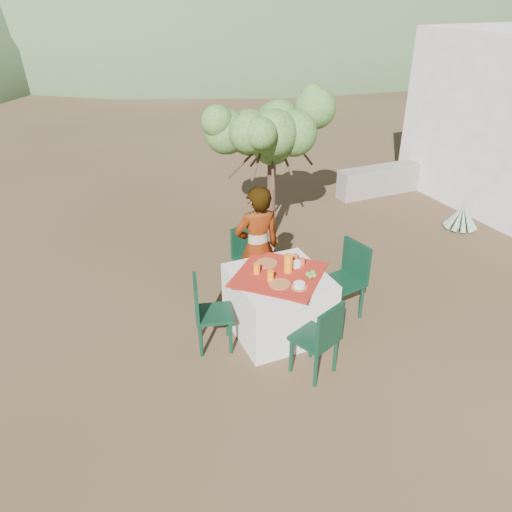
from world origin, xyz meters
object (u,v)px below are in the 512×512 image
Objects in this scene: chair_left at (207,310)px; juice_pitcher at (288,263)px; table at (278,302)px; shrub_tree at (274,137)px; agave at (462,217)px; person at (257,248)px; chair_far at (248,254)px; chair_right at (348,276)px; chair_near at (320,337)px.

chair_left is 4.05× the size of juice_pitcher.
table is 0.63× the size of shrub_tree.
agave is at bearing 18.30° from juice_pitcher.
person is (0.87, 0.59, 0.31)m from chair_left.
chair_left is 0.55× the size of person.
person reaches higher than chair_left.
chair_far is at bearing -127.24° from shrub_tree.
chair_far is 0.97× the size of chair_left.
shrub_tree is (1.92, 2.35, 1.14)m from chair_left.
person reaches higher than juice_pitcher.
chair_left is 1.05m from juice_pitcher.
chair_left is at bearing -129.32° from shrub_tree.
person is (-0.90, 0.66, 0.27)m from chair_right.
shrub_tree is 3.50m from agave.
juice_pitcher reaches higher than chair_right.
chair_right is at bearing -157.42° from chair_near.
juice_pitcher is at bearing -116.56° from chair_near.
table is at bearing -174.98° from juice_pitcher.
shrub_tree is at bearing 166.87° from chair_right.
chair_near is 3.60m from shrub_tree.
juice_pitcher is at bearing 103.30° from person.
chair_near is 0.92× the size of chair_right.
chair_far is 3.94× the size of juice_pitcher.
chair_left is at bearing -145.57° from chair_far.
shrub_tree is at bearing 68.24° from juice_pitcher.
table is at bearing -101.39° from chair_right.
chair_near is at bearing -120.61° from chair_left.
agave is at bearing -60.64° from chair_left.
agave is at bearing 17.94° from table.
chair_far is at bearing -152.65° from chair_right.
chair_right reaches higher than agave.
person is at bearing -170.33° from agave.
table is at bearing -114.07° from shrub_tree.
chair_near is at bearing -87.21° from table.
chair_near is (0.04, -0.88, 0.11)m from table.
agave is (4.00, 0.24, -0.27)m from chair_far.
agave is at bearing -19.40° from shrub_tree.
juice_pitcher reaches higher than chair_near.
chair_far is at bearing -95.30° from person.
chair_right is 2.65m from shrub_tree.
agave is (4.03, 2.20, -0.29)m from chair_near.
chair_left is (-0.90, 0.91, -0.00)m from chair_near.
person is at bearing -110.46° from chair_near.
shrub_tree reaches higher than chair_left.
agave is (4.07, 0.69, -0.60)m from person.
chair_far is 1.96m from chair_near.
chair_left is 1.48× the size of agave.
chair_near is at bearing -107.38° from shrub_tree.
chair_far is 0.53× the size of person.
person is (-0.07, -0.46, 0.32)m from chair_far.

